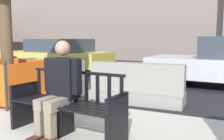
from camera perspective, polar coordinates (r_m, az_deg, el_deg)
The scene contains 7 objects.
street_asphalt at distance 10.72m, azimuth 12.95°, elevation -0.30°, with size 120.00×12.00×0.01m, color black.
street_bench at distance 3.57m, azimuth -10.29°, elevation -8.25°, with size 1.73×0.66×0.88m.
seated_person at distance 3.51m, azimuth -11.91°, elevation -3.64°, with size 0.59×0.75×1.31m.
jersey_barrier_centre at distance 5.31m, azimuth 5.50°, elevation -3.78°, with size 2.03×0.76×0.84m.
jersey_barrier_left at distance 6.52m, azimuth -14.20°, elevation -1.94°, with size 2.03×0.78×0.84m.
construction_fence at distance 5.88m, azimuth -22.59°, elevation -1.94°, with size 1.30×1.30×0.94m.
car_taxi_near at distance 10.82m, azimuth -12.35°, elevation 3.43°, with size 4.71×2.10×1.35m.
Camera 1 is at (2.28, -1.69, 1.33)m, focal length 40.00 mm.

